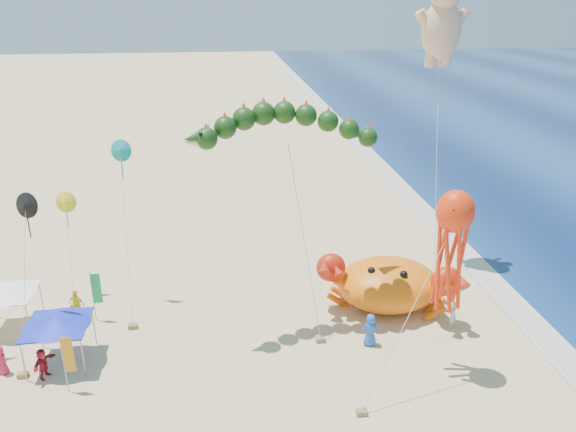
{
  "coord_description": "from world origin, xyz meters",
  "views": [
    {
      "loc": [
        -5.56,
        -26.4,
        17.99
      ],
      "look_at": [
        -2.0,
        2.0,
        6.5
      ],
      "focal_mm": 35.0,
      "sensor_mm": 36.0,
      "label": 1
    }
  ],
  "objects_px": {
    "crab_inflatable": "(388,283)",
    "canopy_blue": "(57,321)",
    "octopus_kite": "(452,242)",
    "canopy_white": "(7,291)",
    "dragon_kite": "(285,132)",
    "cherub_kite": "(443,19)"
  },
  "relations": [
    {
      "from": "crab_inflatable",
      "to": "cherub_kite",
      "type": "xyz_separation_m",
      "value": [
        4.47,
        6.68,
        14.74
      ]
    },
    {
      "from": "dragon_kite",
      "to": "octopus_kite",
      "type": "distance_m",
      "value": 9.85
    },
    {
      "from": "octopus_kite",
      "to": "canopy_white",
      "type": "bearing_deg",
      "value": 164.07
    },
    {
      "from": "cherub_kite",
      "to": "octopus_kite",
      "type": "xyz_separation_m",
      "value": [
        -3.64,
        -12.84,
        -9.24
      ]
    },
    {
      "from": "crab_inflatable",
      "to": "canopy_white",
      "type": "relative_size",
      "value": 2.7
    },
    {
      "from": "crab_inflatable",
      "to": "canopy_blue",
      "type": "height_order",
      "value": "crab_inflatable"
    },
    {
      "from": "crab_inflatable",
      "to": "canopy_blue",
      "type": "bearing_deg",
      "value": -169.9
    },
    {
      "from": "crab_inflatable",
      "to": "dragon_kite",
      "type": "bearing_deg",
      "value": -171.68
    },
    {
      "from": "cherub_kite",
      "to": "canopy_blue",
      "type": "xyz_separation_m",
      "value": [
        -22.83,
        -9.95,
        -13.91
      ]
    },
    {
      "from": "crab_inflatable",
      "to": "canopy_white",
      "type": "distance_m",
      "value": 21.91
    },
    {
      "from": "crab_inflatable",
      "to": "dragon_kite",
      "type": "xyz_separation_m",
      "value": [
        -6.4,
        -0.94,
        9.68
      ]
    },
    {
      "from": "crab_inflatable",
      "to": "dragon_kite",
      "type": "relative_size",
      "value": 0.67
    },
    {
      "from": "octopus_kite",
      "to": "canopy_white",
      "type": "xyz_separation_m",
      "value": [
        -22.72,
        6.48,
        -4.67
      ]
    },
    {
      "from": "crab_inflatable",
      "to": "dragon_kite",
      "type": "distance_m",
      "value": 11.64
    },
    {
      "from": "cherub_kite",
      "to": "octopus_kite",
      "type": "height_order",
      "value": "cherub_kite"
    },
    {
      "from": "canopy_blue",
      "to": "canopy_white",
      "type": "relative_size",
      "value": 1.09
    },
    {
      "from": "dragon_kite",
      "to": "canopy_white",
      "type": "height_order",
      "value": "dragon_kite"
    },
    {
      "from": "cherub_kite",
      "to": "canopy_blue",
      "type": "height_order",
      "value": "cherub_kite"
    },
    {
      "from": "dragon_kite",
      "to": "canopy_white",
      "type": "xyz_separation_m",
      "value": [
        -15.49,
        1.26,
        -8.85
      ]
    },
    {
      "from": "crab_inflatable",
      "to": "octopus_kite",
      "type": "xyz_separation_m",
      "value": [
        0.82,
        -6.16,
        5.5
      ]
    },
    {
      "from": "octopus_kite",
      "to": "canopy_blue",
      "type": "height_order",
      "value": "octopus_kite"
    },
    {
      "from": "crab_inflatable",
      "to": "cherub_kite",
      "type": "distance_m",
      "value": 16.79
    }
  ]
}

